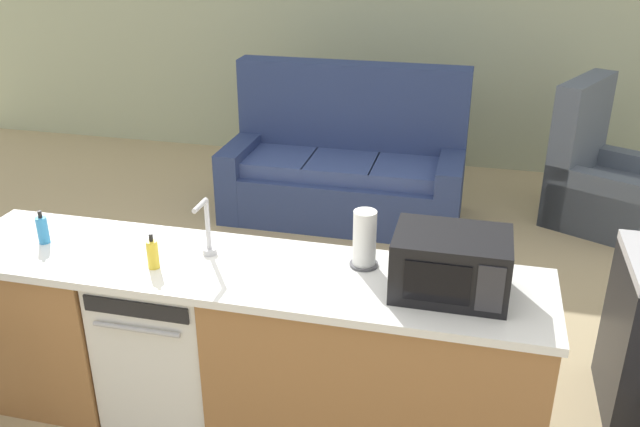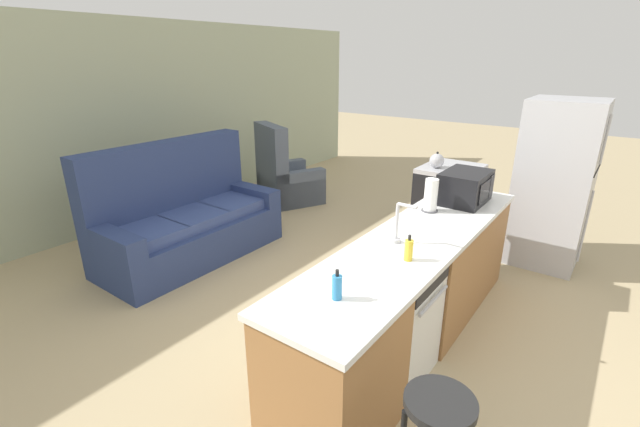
# 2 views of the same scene
# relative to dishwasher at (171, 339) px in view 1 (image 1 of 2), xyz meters

# --- Properties ---
(ground_plane) EXTENTS (24.00, 24.00, 0.00)m
(ground_plane) POSITION_rel_dishwasher_xyz_m (0.25, 0.00, -0.42)
(ground_plane) COLOR tan
(wall_back) EXTENTS (10.00, 0.06, 2.60)m
(wall_back) POSITION_rel_dishwasher_xyz_m (0.55, 4.20, 0.88)
(wall_back) COLOR #A8B293
(wall_back) RESTS_ON ground_plane
(kitchen_counter) EXTENTS (2.94, 0.66, 0.90)m
(kitchen_counter) POSITION_rel_dishwasher_xyz_m (0.49, 0.00, -0.00)
(kitchen_counter) COLOR #9E6B3D
(kitchen_counter) RESTS_ON ground_plane
(dishwasher) EXTENTS (0.58, 0.61, 0.84)m
(dishwasher) POSITION_rel_dishwasher_xyz_m (0.00, 0.00, 0.00)
(dishwasher) COLOR white
(dishwasher) RESTS_ON ground_plane
(microwave) EXTENTS (0.50, 0.37, 0.28)m
(microwave) POSITION_rel_dishwasher_xyz_m (1.39, -0.00, 0.62)
(microwave) COLOR black
(microwave) RESTS_ON kitchen_counter
(sink_faucet) EXTENTS (0.07, 0.18, 0.30)m
(sink_faucet) POSITION_rel_dishwasher_xyz_m (0.22, 0.07, 0.61)
(sink_faucet) COLOR silver
(sink_faucet) RESTS_ON kitchen_counter
(paper_towel_roll) EXTENTS (0.14, 0.14, 0.28)m
(paper_towel_roll) POSITION_rel_dishwasher_xyz_m (0.98, 0.15, 0.62)
(paper_towel_roll) COLOR #4C4C51
(paper_towel_roll) RESTS_ON kitchen_counter
(soap_bottle) EXTENTS (0.06, 0.06, 0.18)m
(soap_bottle) POSITION_rel_dishwasher_xyz_m (0.01, -0.11, 0.55)
(soap_bottle) COLOR yellow
(soap_bottle) RESTS_ON kitchen_counter
(dish_soap_bottle) EXTENTS (0.06, 0.06, 0.18)m
(dish_soap_bottle) POSITION_rel_dishwasher_xyz_m (-0.65, 0.00, 0.55)
(dish_soap_bottle) COLOR #338CCC
(dish_soap_bottle) RESTS_ON kitchen_counter
(couch) EXTENTS (2.00, 0.90, 1.27)m
(couch) POSITION_rel_dishwasher_xyz_m (0.36, 2.74, -0.03)
(couch) COLOR navy
(couch) RESTS_ON ground_plane
(armchair) EXTENTS (1.09, 1.11, 1.20)m
(armchair) POSITION_rel_dishwasher_xyz_m (2.45, 3.07, -0.07)
(armchair) COLOR #515B6B
(armchair) RESTS_ON ground_plane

